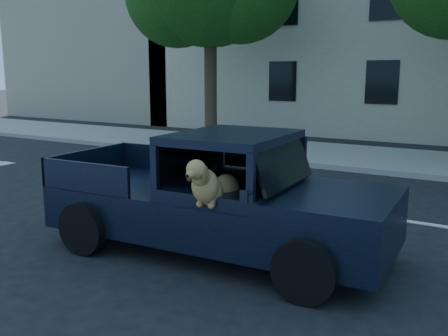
{
  "coord_description": "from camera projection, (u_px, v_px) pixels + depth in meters",
  "views": [
    {
      "loc": [
        5.65,
        -5.44,
        2.57
      ],
      "look_at": [
        2.35,
        0.02,
        1.34
      ],
      "focal_mm": 40.0,
      "sensor_mm": 36.0,
      "label": 1
    }
  ],
  "objects": [
    {
      "name": "pickup_truck",
      "position": [
        212.0,
        212.0,
        7.17
      ],
      "size": [
        4.99,
        2.59,
        1.75
      ],
      "rotation": [
        0.0,
        0.0,
        0.05
      ],
      "color": "black",
      "rests_on": "ground"
    },
    {
      "name": "far_sidewalk",
      "position": [
        311.0,
        153.0,
        15.64
      ],
      "size": [
        60.0,
        4.0,
        0.15
      ],
      "primitive_type": "cube",
      "color": "gray",
      "rests_on": "ground"
    },
    {
      "name": "building_left",
      "position": [
        114.0,
        47.0,
        28.65
      ],
      "size": [
        12.0,
        6.0,
        8.0
      ],
      "primitive_type": "cube",
      "color": "tan",
      "rests_on": "ground"
    },
    {
      "name": "lane_stripes",
      "position": [
        298.0,
        205.0,
        9.76
      ],
      "size": [
        21.6,
        0.14,
        0.01
      ],
      "primitive_type": null,
      "color": "silver",
      "rests_on": "ground"
    },
    {
      "name": "ground",
      "position": [
        97.0,
        237.0,
        7.92
      ],
      "size": [
        120.0,
        120.0,
        0.0
      ],
      "primitive_type": "plane",
      "color": "black",
      "rests_on": "ground"
    }
  ]
}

